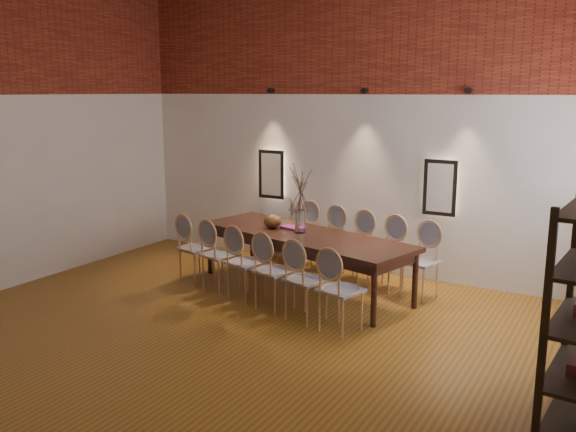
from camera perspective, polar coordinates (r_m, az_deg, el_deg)
The scene contains 25 objects.
floor at distance 6.21m, azimuth -8.01°, elevation -12.82°, with size 7.00×7.00×0.02m, color #8C5A1C.
wall_back at distance 8.73m, azimuth 6.22°, elevation 7.97°, with size 7.00×0.10×4.00m, color silver.
brick_band_back at distance 8.68m, azimuth 6.21°, elevation 16.21°, with size 7.00×0.02×1.50m, color maroon.
niche_left at distance 9.32m, azimuth -1.47°, elevation 3.93°, with size 0.36×0.06×0.66m, color #FFEAC6.
niche_right at distance 8.27m, azimuth 14.09°, elevation 2.60°, with size 0.36×0.06×0.66m, color #FFEAC6.
spot_fixture_left at distance 9.21m, azimuth -1.61°, elevation 11.64°, with size 0.08×0.08×0.10m, color black.
spot_fixture_mid at distance 8.52m, azimuth 7.19°, elevation 11.56°, with size 0.08×0.08×0.10m, color black.
spot_fixture_right at distance 8.07m, azimuth 16.55°, elevation 11.18°, with size 0.08×0.08×0.10m, color black.
dining_table at distance 7.93m, azimuth 1.45°, elevation -4.28°, with size 3.03×0.97×0.75m, color #33170F.
chair_near_a at distance 8.32m, azimuth -8.56°, elevation -2.97°, with size 0.44×0.44×0.94m, color tan, non-canonical shape.
chair_near_b at distance 7.93m, azimuth -6.35°, elevation -3.63°, with size 0.44×0.44×0.94m, color tan, non-canonical shape.
chair_near_c at distance 7.56m, azimuth -3.92°, elevation -4.35°, with size 0.44×0.44×0.94m, color tan, non-canonical shape.
chair_near_d at distance 7.21m, azimuth -1.24°, elevation -5.13°, with size 0.44×0.44×0.94m, color tan, non-canonical shape.
chair_near_e at distance 6.87m, azimuth 1.71°, elevation -5.98°, with size 0.44×0.44×0.94m, color tan, non-canonical shape.
chair_near_f at distance 6.56m, azimuth 4.98°, elevation -6.89°, with size 0.44×0.44×0.94m, color tan, non-canonical shape.
chair_far_a at distance 9.29m, azimuth -1.01°, elevation -1.29°, with size 0.44×0.44×0.94m, color tan, non-canonical shape.
chair_far_b at distance 8.95m, azimuth 1.26°, elevation -1.80°, with size 0.44×0.44×0.94m, color tan, non-canonical shape.
chair_far_c at distance 8.62m, azimuth 3.71°, elevation -2.34°, with size 0.44×0.44×0.94m, color tan, non-canonical shape.
chair_far_d at distance 8.31m, azimuth 6.34°, elevation -2.92°, with size 0.44×0.44×0.94m, color tan, non-canonical shape.
chair_far_e at distance 8.02m, azimuth 9.18°, elevation -3.54°, with size 0.44×0.44×0.94m, color tan, non-canonical shape.
chair_far_f at distance 7.75m, azimuth 12.22°, elevation -4.18°, with size 0.44×0.44×0.94m, color tan, non-canonical shape.
vase at distance 7.84m, azimuth 1.16°, elevation -0.50°, with size 0.14×0.14×0.30m, color silver.
dried_branches at distance 7.76m, azimuth 1.18°, elevation 2.75°, with size 0.50×0.50×0.70m, color brown, non-canonical shape.
bowl at distance 8.14m, azimuth -1.45°, elevation -0.49°, with size 0.24×0.24×0.18m, color brown.
book at distance 8.10m, azimuth 0.33°, elevation -1.08°, with size 0.26×0.18×0.03m, color #7C2168.
Camera 1 is at (3.53, -4.42, 2.55)m, focal length 38.00 mm.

